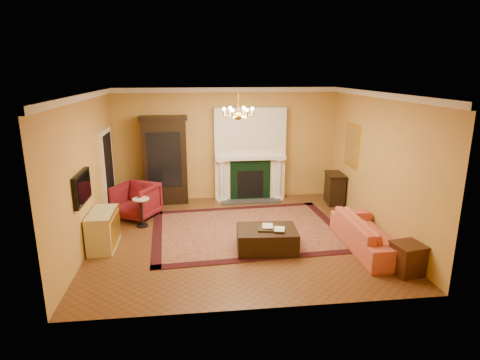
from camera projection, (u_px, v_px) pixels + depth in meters
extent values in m
cube|color=brown|center=(238.00, 236.00, 8.59)|extent=(6.00, 5.50, 0.02)
cube|color=silver|center=(238.00, 92.00, 7.79)|extent=(6.00, 5.50, 0.02)
cube|color=#D99A4E|center=(227.00, 144.00, 10.84)|extent=(6.00, 0.02, 3.00)
cube|color=#D99A4E|center=(261.00, 214.00, 5.55)|extent=(6.00, 0.02, 3.00)
cube|color=#D99A4E|center=(86.00, 172.00, 7.85)|extent=(0.02, 5.50, 3.00)
cube|color=#D99A4E|center=(379.00, 164.00, 8.53)|extent=(0.02, 5.50, 3.00)
cube|color=silver|center=(250.00, 154.00, 10.81)|extent=(1.90, 0.32, 2.50)
cube|color=silver|center=(251.00, 133.00, 10.49)|extent=(1.10, 0.01, 0.80)
cube|color=#0E3218|center=(250.00, 181.00, 10.83)|extent=(1.10, 0.02, 1.10)
cube|color=black|center=(250.00, 184.00, 10.85)|extent=(0.70, 0.02, 0.75)
cube|color=#333333|center=(251.00, 201.00, 10.85)|extent=(1.60, 0.50, 0.04)
cube|color=silver|center=(250.00, 157.00, 10.77)|extent=(1.90, 0.44, 0.10)
cylinder|color=silver|center=(222.00, 180.00, 10.72)|extent=(0.14, 0.14, 1.18)
cylinder|color=silver|center=(279.00, 178.00, 10.89)|extent=(0.14, 0.14, 1.18)
cube|color=white|center=(227.00, 90.00, 10.41)|extent=(6.00, 0.08, 0.12)
cube|color=white|center=(81.00, 97.00, 7.48)|extent=(0.08, 5.50, 0.12)
cube|color=white|center=(383.00, 95.00, 8.15)|extent=(0.08, 5.50, 0.12)
cube|color=silver|center=(108.00, 173.00, 9.61)|extent=(0.08, 1.05, 2.10)
cube|color=black|center=(110.00, 174.00, 9.62)|extent=(0.02, 0.85, 1.95)
cube|color=black|center=(82.00, 188.00, 7.32)|extent=(0.08, 0.95, 0.58)
cube|color=black|center=(84.00, 188.00, 7.33)|extent=(0.01, 0.85, 0.48)
cube|color=yellow|center=(352.00, 145.00, 9.83)|extent=(0.05, 0.76, 1.05)
cube|color=white|center=(351.00, 145.00, 9.82)|extent=(0.01, 0.62, 0.90)
cylinder|color=gold|center=(238.00, 103.00, 7.85)|extent=(0.03, 0.03, 0.40)
sphere|color=gold|center=(238.00, 116.00, 7.92)|extent=(0.16, 0.16, 0.16)
sphere|color=#FFE5B2|center=(252.00, 109.00, 7.91)|extent=(0.07, 0.07, 0.07)
sphere|color=#FFE5B2|center=(244.00, 108.00, 8.13)|extent=(0.07, 0.07, 0.07)
sphere|color=#FFE5B2|center=(230.00, 108.00, 8.10)|extent=(0.07, 0.07, 0.07)
sphere|color=#FFE5B2|center=(224.00, 109.00, 7.85)|extent=(0.07, 0.07, 0.07)
sphere|color=#FFE5B2|center=(232.00, 110.00, 7.63)|extent=(0.07, 0.07, 0.07)
sphere|color=#FFE5B2|center=(247.00, 110.00, 7.66)|extent=(0.07, 0.07, 0.07)
cube|color=#480F13|center=(247.00, 230.00, 8.89)|extent=(4.31, 3.35, 0.02)
cube|color=black|center=(165.00, 162.00, 10.50)|extent=(1.14, 0.58, 2.21)
imported|color=maroon|center=(136.00, 199.00, 9.55)|extent=(1.18, 1.16, 0.91)
cylinder|color=black|center=(142.00, 226.00, 9.10)|extent=(0.26, 0.26, 0.04)
cylinder|color=black|center=(142.00, 212.00, 9.02)|extent=(0.06, 0.06, 0.60)
cylinder|color=white|center=(141.00, 199.00, 8.93)|extent=(0.37, 0.37, 0.03)
cube|color=beige|center=(103.00, 230.00, 7.94)|extent=(0.47, 1.00, 0.75)
imported|color=#C1583D|center=(370.00, 229.00, 7.86)|extent=(0.63, 2.16, 0.84)
cube|color=#3E1C10|center=(407.00, 259.00, 6.93)|extent=(0.53, 0.53, 0.53)
cube|color=black|center=(334.00, 189.00, 10.61)|extent=(0.48, 0.75, 0.79)
cube|color=black|center=(267.00, 239.00, 7.85)|extent=(1.21, 0.92, 0.43)
cube|color=black|center=(270.00, 228.00, 7.77)|extent=(0.50, 0.42, 0.03)
imported|color=gray|center=(263.00, 220.00, 7.78)|extent=(0.21, 0.06, 0.27)
imported|color=gray|center=(275.00, 223.00, 7.65)|extent=(0.19, 0.06, 0.26)
cylinder|color=tan|center=(224.00, 154.00, 10.66)|extent=(0.11, 0.11, 0.09)
cone|color=#103E1C|center=(224.00, 146.00, 10.61)|extent=(0.16, 0.16, 0.35)
cylinder|color=tan|center=(272.00, 153.00, 10.81)|extent=(0.10, 0.10, 0.09)
cone|color=#103E1C|center=(272.00, 146.00, 10.76)|extent=(0.15, 0.15, 0.32)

